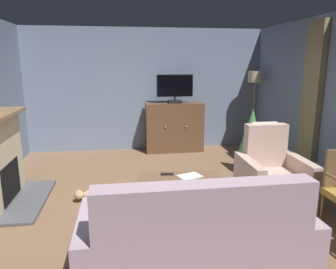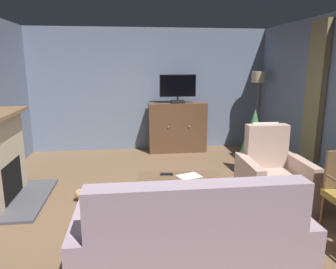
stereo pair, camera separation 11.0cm
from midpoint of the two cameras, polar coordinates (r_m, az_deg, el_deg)
ground_plane at (r=4.34m, az=-0.80°, el=-13.79°), size 5.77×6.99×0.04m
wall_back at (r=7.14m, az=-4.35°, el=7.99°), size 5.77×0.10×2.66m
curtain_panel_far at (r=5.69m, az=23.99°, el=7.06°), size 0.10×0.44×2.23m
rug_central at (r=4.43m, az=-0.28°, el=-12.84°), size 2.11×1.78×0.01m
tv_cabinet at (r=6.97m, az=0.68°, el=1.16°), size 1.25×0.46×1.07m
television at (r=6.80m, az=0.77°, el=8.36°), size 0.77×0.20×0.60m
coffee_table at (r=4.25m, az=1.30°, el=-8.28°), size 1.14×0.54×0.45m
tv_remote at (r=4.29m, az=-0.88°, el=-7.14°), size 0.18×0.07×0.02m
folded_newspaper at (r=4.25m, az=3.18°, el=-7.45°), size 0.36×0.31×0.01m
sofa_floral at (r=2.97m, az=3.91°, el=-19.51°), size 2.02×0.91×1.04m
armchair_angled_to_table at (r=4.65m, az=17.54°, el=-7.72°), size 0.87×0.88×1.09m
potted_plant_on_hearth_side at (r=5.77m, az=14.24°, el=-0.58°), size 0.51×0.51×1.15m
cat at (r=4.74m, az=-13.77°, el=-10.31°), size 0.72×0.27×0.19m
floor_lamp at (r=7.17m, az=14.88°, el=7.74°), size 0.32×0.32×1.74m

